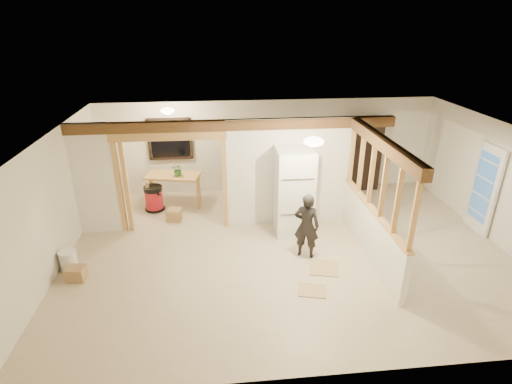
{
  "coord_description": "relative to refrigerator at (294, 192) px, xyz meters",
  "views": [
    {
      "loc": [
        -1.39,
        -7.1,
        4.48
      ],
      "look_at": [
        -0.62,
        0.4,
        1.16
      ],
      "focal_mm": 28.0,
      "sensor_mm": 36.0,
      "label": 1
    }
  ],
  "objects": [
    {
      "name": "floor",
      "position": [
        -0.24,
        -0.75,
        -0.98
      ],
      "size": [
        9.0,
        6.5,
        0.01
      ],
      "primitive_type": "cube",
      "color": "#C8B394",
      "rests_on": "ground"
    },
    {
      "name": "ceiling",
      "position": [
        -0.24,
        -0.75,
        1.53
      ],
      "size": [
        9.0,
        6.5,
        0.01
      ],
      "primitive_type": "cube",
      "color": "white"
    },
    {
      "name": "wall_back",
      "position": [
        -0.24,
        2.5,
        0.28
      ],
      "size": [
        9.0,
        0.01,
        2.5
      ],
      "primitive_type": "cube",
      "color": "silver",
      "rests_on": "floor"
    },
    {
      "name": "wall_front",
      "position": [
        -0.24,
        -4.0,
        0.28
      ],
      "size": [
        9.0,
        0.01,
        2.5
      ],
      "primitive_type": "cube",
      "color": "silver",
      "rests_on": "floor"
    },
    {
      "name": "wall_left",
      "position": [
        -4.74,
        -0.75,
        0.28
      ],
      "size": [
        0.01,
        6.5,
        2.5
      ],
      "primitive_type": "cube",
      "color": "silver",
      "rests_on": "floor"
    },
    {
      "name": "wall_right",
      "position": [
        4.26,
        -0.75,
        0.28
      ],
      "size": [
        0.01,
        6.5,
        2.5
      ],
      "primitive_type": "cube",
      "color": "silver",
      "rests_on": "floor"
    },
    {
      "name": "partition_left_stub",
      "position": [
        -4.29,
        0.45,
        0.28
      ],
      "size": [
        0.9,
        0.12,
        2.5
      ],
      "primitive_type": "cube",
      "color": "silver",
      "rests_on": "floor"
    },
    {
      "name": "partition_center",
      "position": [
        -0.04,
        0.45,
        0.28
      ],
      "size": [
        2.8,
        0.12,
        2.5
      ],
      "primitive_type": "cube",
      "color": "silver",
      "rests_on": "floor"
    },
    {
      "name": "doorway_frame",
      "position": [
        -2.64,
        0.45,
        0.13
      ],
      "size": [
        2.46,
        0.14,
        2.2
      ],
      "primitive_type": "cube",
      "color": "tan",
      "rests_on": "floor"
    },
    {
      "name": "header_beam_back",
      "position": [
        -1.24,
        0.45,
        1.41
      ],
      "size": [
        7.0,
        0.18,
        0.22
      ],
      "primitive_type": "cube",
      "color": "brown",
      "rests_on": "ceiling"
    },
    {
      "name": "header_beam_right",
      "position": [
        1.36,
        -1.15,
        1.41
      ],
      "size": [
        0.18,
        3.3,
        0.22
      ],
      "primitive_type": "cube",
      "color": "brown",
      "rests_on": "ceiling"
    },
    {
      "name": "pony_wall",
      "position": [
        1.36,
        -1.15,
        -0.47
      ],
      "size": [
        0.12,
        3.2,
        1.0
      ],
      "primitive_type": "cube",
      "color": "silver",
      "rests_on": "floor"
    },
    {
      "name": "stud_partition",
      "position": [
        1.36,
        -1.15,
        0.69
      ],
      "size": [
        0.14,
        3.2,
        1.32
      ],
      "primitive_type": "cube",
      "color": "tan",
      "rests_on": "pony_wall"
    },
    {
      "name": "window_back",
      "position": [
        -2.84,
        2.42,
        0.58
      ],
      "size": [
        1.12,
        0.1,
        1.1
      ],
      "primitive_type": "cube",
      "color": "black",
      "rests_on": "wall_back"
    },
    {
      "name": "french_door",
      "position": [
        4.18,
        -0.35,
        0.03
      ],
      "size": [
        0.12,
        0.86,
        2.0
      ],
      "primitive_type": "cube",
      "color": "white",
      "rests_on": "floor"
    },
    {
      "name": "ceiling_dome_main",
      "position": [
        0.06,
        -1.25,
        1.51
      ],
      "size": [
        0.36,
        0.36,
        0.16
      ],
      "primitive_type": "ellipsoid",
      "color": "#FFEABF",
      "rests_on": "ceiling"
    },
    {
      "name": "ceiling_dome_util",
      "position": [
        -2.74,
        1.55,
        1.51
      ],
      "size": [
        0.32,
        0.32,
        0.14
      ],
      "primitive_type": "ellipsoid",
      "color": "#FFEABF",
      "rests_on": "ceiling"
    },
    {
      "name": "hanging_bulb",
      "position": [
        -2.24,
        0.85,
        1.21
      ],
      "size": [
        0.07,
        0.07,
        0.07
      ],
      "primitive_type": "ellipsoid",
      "color": "#FFD88C",
      "rests_on": "ceiling"
    },
    {
      "name": "refrigerator",
      "position": [
        0.0,
        0.0,
        0.0
      ],
      "size": [
        0.8,
        0.78,
        1.94
      ],
      "primitive_type": "cube",
      "color": "silver",
      "rests_on": "floor"
    },
    {
      "name": "woman",
      "position": [
        0.07,
        -1.03,
        -0.29
      ],
      "size": [
        0.59,
        0.5,
        1.37
      ],
      "primitive_type": "imported",
      "rotation": [
        0.0,
        0.0,
        2.74
      ],
      "color": "black",
      "rests_on": "floor"
    },
    {
      "name": "work_table",
      "position": [
        -2.76,
        1.67,
        -0.55
      ],
      "size": [
        1.45,
        0.93,
        0.84
      ],
      "primitive_type": "cube",
      "rotation": [
        0.0,
        0.0,
        -0.21
      ],
      "color": "tan",
      "rests_on": "floor"
    },
    {
      "name": "potted_plant",
      "position": [
        -2.62,
        1.57,
        0.03
      ],
      "size": [
        0.36,
        0.33,
        0.32
      ],
      "primitive_type": "imported",
      "rotation": [
        0.0,
        0.0,
        -0.36
      ],
      "color": "#275221",
      "rests_on": "work_table"
    },
    {
      "name": "shop_vac",
      "position": [
        -3.25,
        1.43,
        -0.65
      ],
      "size": [
        0.54,
        0.54,
        0.65
      ],
      "primitive_type": "cylinder",
      "rotation": [
        0.0,
        0.0,
        -0.09
      ],
      "color": "#B51925",
      "rests_on": "floor"
    },
    {
      "name": "bookshelf",
      "position": [
        2.33,
        2.26,
        0.05
      ],
      "size": [
        1.02,
        0.34,
        2.04
      ],
      "primitive_type": "cube",
      "color": "black",
      "rests_on": "floor"
    },
    {
      "name": "bucket",
      "position": [
        -4.55,
        -1.05,
        -0.77
      ],
      "size": [
        0.36,
        0.36,
        0.41
      ],
      "primitive_type": "cylinder",
      "rotation": [
        0.0,
        0.0,
        0.13
      ],
      "color": "white",
      "rests_on": "floor"
    },
    {
      "name": "box_util_a",
      "position": [
        -2.72,
        0.81,
        -0.83
      ],
      "size": [
        0.36,
        0.32,
        0.28
      ],
      "primitive_type": "cube",
      "rotation": [
        0.0,
        0.0,
        -0.12
      ],
      "color": "#A17A4E",
      "rests_on": "floor"
    },
    {
      "name": "box_util_b",
      "position": [
        -3.3,
        1.49,
        -0.85
      ],
      "size": [
        0.32,
        0.32,
        0.24
      ],
      "primitive_type": "cube",
      "rotation": [
        0.0,
        0.0,
        0.29
      ],
      "color": "#A17A4E",
      "rests_on": "floor"
    },
    {
      "name": "box_front",
      "position": [
        -4.32,
        -1.41,
        -0.84
      ],
      "size": [
        0.35,
        0.3,
        0.27
      ],
      "primitive_type": "cube",
      "rotation": [
        0.0,
        0.0,
        -0.09
      ],
      "color": "#A17A4E",
      "rests_on": "floor"
    },
    {
      "name": "floor_panel_near",
      "position": [
        0.35,
        -1.53,
        -0.96
      ],
      "size": [
        0.66,
        0.66,
        0.02
      ],
      "primitive_type": "cube",
      "rotation": [
        0.0,
        0.0,
        -0.24
      ],
      "color": "tan",
      "rests_on": "floor"
    },
    {
      "name": "floor_panel_far",
      "position": [
        -0.05,
        -2.18,
        -0.96
      ],
      "size": [
        0.58,
        0.51,
        0.02
      ],
      "primitive_type": "cube",
      "rotation": [
        0.0,
        0.0,
        -0.25
      ],
      "color": "tan",
      "rests_on": "floor"
    }
  ]
}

